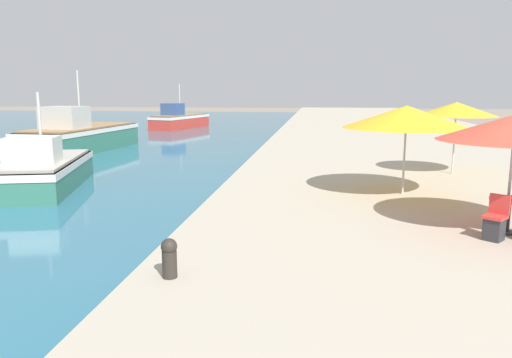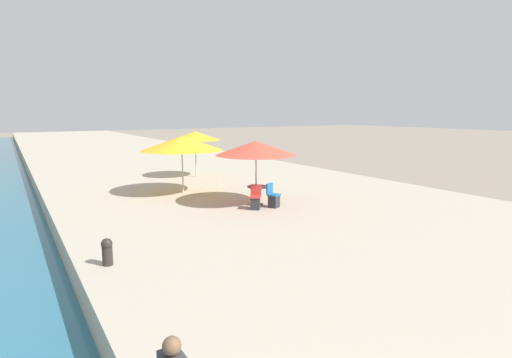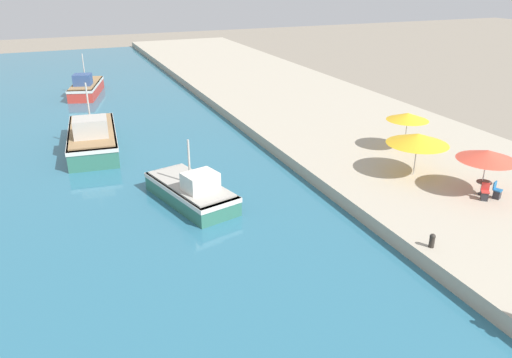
# 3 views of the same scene
# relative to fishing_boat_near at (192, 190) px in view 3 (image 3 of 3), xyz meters

# --- Properties ---
(quay_promenade) EXTENTS (16.00, 90.00, 0.79)m
(quay_promenade) POSITION_rel_fishing_boat_near_xyz_m (15.34, 17.76, -0.37)
(quay_promenade) COLOR #B2A893
(quay_promenade) RESTS_ON ground_plane
(fishing_boat_near) EXTENTS (4.05, 6.74, 3.63)m
(fishing_boat_near) POSITION_rel_fishing_boat_near_xyz_m (0.00, 0.00, 0.00)
(fishing_boat_near) COLOR #33705B
(fishing_boat_near) RESTS_ON water_basin
(fishing_boat_mid) EXTENTS (4.06, 9.25, 4.81)m
(fishing_boat_mid) POSITION_rel_fishing_boat_near_xyz_m (-4.13, 11.21, 0.22)
(fishing_boat_mid) COLOR #33705B
(fishing_boat_mid) RESTS_ON water_basin
(fishing_boat_far) EXTENTS (4.26, 7.63, 4.18)m
(fishing_boat_far) POSITION_rel_fishing_boat_near_xyz_m (-3.00, 29.01, 0.10)
(fishing_boat_far) COLOR red
(fishing_boat_far) RESTS_ON water_basin
(cafe_umbrella_pink) EXTENTS (3.13, 3.13, 2.49)m
(cafe_umbrella_pink) POSITION_rel_fishing_boat_near_xyz_m (14.39, -6.45, 2.24)
(cafe_umbrella_pink) COLOR #B7B7B7
(cafe_umbrella_pink) RESTS_ON quay_promenade
(cafe_umbrella_white) EXTENTS (3.58, 3.58, 2.54)m
(cafe_umbrella_white) POSITION_rel_fishing_boat_near_xyz_m (12.79, -2.86, 2.25)
(cafe_umbrella_white) COLOR #B7B7B7
(cafe_umbrella_white) RESTS_ON quay_promenade
(cafe_umbrella_striped) EXTENTS (2.77, 2.77, 2.53)m
(cafe_umbrella_striped) POSITION_rel_fishing_boat_near_xyz_m (15.11, 1.01, 2.32)
(cafe_umbrella_striped) COLOR #B7B7B7
(cafe_umbrella_striped) RESTS_ON quay_promenade
(cafe_table) EXTENTS (0.80, 0.80, 0.74)m
(cafe_table) POSITION_rel_fishing_boat_near_xyz_m (14.37, -6.60, 0.56)
(cafe_table) COLOR #333338
(cafe_table) RESTS_ON quay_promenade
(cafe_chair_left) EXTENTS (0.58, 0.59, 0.91)m
(cafe_chair_left) POSITION_rel_fishing_boat_near_xyz_m (13.92, -7.16, 0.35)
(cafe_chair_left) COLOR #2D2D33
(cafe_chair_left) RESTS_ON quay_promenade
(cafe_chair_right) EXTENTS (0.54, 0.56, 0.91)m
(cafe_chair_right) POSITION_rel_fishing_boat_near_xyz_m (14.66, -7.26, 0.35)
(cafe_chair_right) COLOR #2D2D33
(cafe_chair_right) RESTS_ON quay_promenade
(mooring_bollard) EXTENTS (0.26, 0.26, 0.65)m
(mooring_bollard) POSITION_rel_fishing_boat_near_xyz_m (8.04, -9.97, 0.38)
(mooring_bollard) COLOR #2D2823
(mooring_bollard) RESTS_ON quay_promenade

